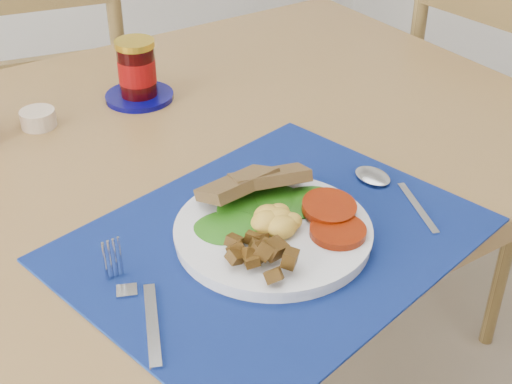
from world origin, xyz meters
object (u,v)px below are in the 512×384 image
at_px(chair_end, 491,117).
at_px(breakfast_plate, 271,230).
at_px(jam_on_saucer, 137,74).
at_px(chair_far, 48,100).

bearing_deg(chair_end, breakfast_plate, 106.52).
distance_m(chair_end, jam_on_saucer, 0.87).
xyz_separation_m(chair_end, breakfast_plate, (-0.87, -0.34, 0.23)).
bearing_deg(chair_far, chair_end, 154.28).
relative_size(chair_far, breakfast_plate, 4.18).
height_order(chair_far, chair_end, chair_far).
xyz_separation_m(chair_far, chair_end, (0.84, -0.66, -0.00)).
xyz_separation_m(breakfast_plate, jam_on_saucer, (0.05, 0.49, 0.03)).
bearing_deg(chair_far, breakfast_plate, 100.82).
bearing_deg(chair_far, jam_on_saucer, 104.59).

